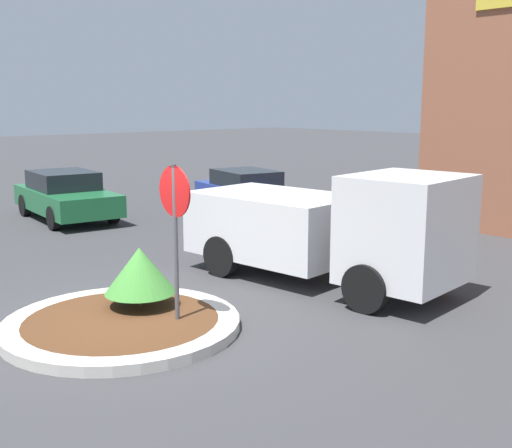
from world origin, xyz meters
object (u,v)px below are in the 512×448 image
at_px(stop_sign, 175,215).
at_px(parked_sedan_blue, 249,193).
at_px(utility_truck, 326,228).
at_px(parked_sedan_green, 66,195).

relative_size(stop_sign, parked_sedan_blue, 0.57).
bearing_deg(stop_sign, utility_truck, 93.27).
bearing_deg(stop_sign, parked_sedan_green, 163.44).
distance_m(utility_truck, parked_sedan_green, 9.93).
bearing_deg(parked_sedan_blue, parked_sedan_green, -114.48).
bearing_deg(utility_truck, stop_sign, -92.68).
bearing_deg(parked_sedan_green, parked_sedan_blue, 60.63).
xyz_separation_m(stop_sign, parked_sedan_blue, (-6.89, 7.46, -1.07)).
distance_m(utility_truck, parked_sedan_blue, 7.73).
bearing_deg(utility_truck, parked_sedan_blue, 144.02).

